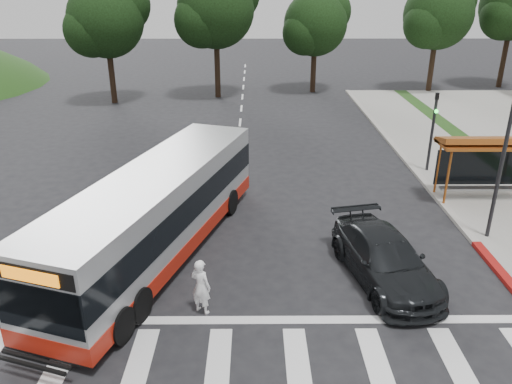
{
  "coord_description": "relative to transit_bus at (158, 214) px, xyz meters",
  "views": [
    {
      "loc": [
        0.9,
        -14.9,
        8.92
      ],
      "look_at": [
        0.99,
        2.24,
        1.6
      ],
      "focal_mm": 35.0,
      "sensor_mm": 36.0,
      "label": 1
    }
  ],
  "objects": [
    {
      "name": "ground",
      "position": [
        2.38,
        -0.5,
        -1.53
      ],
      "size": [
        140.0,
        140.0,
        0.0
      ],
      "primitive_type": "plane",
      "color": "black",
      "rests_on": "ground"
    },
    {
      "name": "sidewalk_east",
      "position": [
        13.38,
        7.5,
        -1.47
      ],
      "size": [
        4.0,
        40.0,
        0.12
      ],
      "primitive_type": "cube",
      "color": "gray",
      "rests_on": "ground"
    },
    {
      "name": "curb_east",
      "position": [
        11.38,
        7.5,
        -1.46
      ],
      "size": [
        0.3,
        40.0,
        0.15
      ],
      "primitive_type": "cube",
      "color": "#9E9991",
      "rests_on": "ground"
    },
    {
      "name": "crosswalk_ladder",
      "position": [
        2.38,
        -5.5,
        -1.53
      ],
      "size": [
        18.0,
        2.6,
        0.01
      ],
      "primitive_type": "cube",
      "color": "silver",
      "rests_on": "ground"
    },
    {
      "name": "bus_shelter",
      "position": [
        13.18,
        4.6,
        0.82
      ],
      "size": [
        4.2,
        1.6,
        2.86
      ],
      "color": "#A4511B",
      "rests_on": "sidewalk_east"
    },
    {
      "name": "traffic_signal_ne_tall",
      "position": [
        11.98,
        0.99,
        2.34
      ],
      "size": [
        0.18,
        0.37,
        6.5
      ],
      "color": "black",
      "rests_on": "ground"
    },
    {
      "name": "traffic_signal_ne_short",
      "position": [
        11.98,
        7.99,
        0.94
      ],
      "size": [
        0.18,
        0.37,
        4.0
      ],
      "color": "black",
      "rests_on": "ground"
    },
    {
      "name": "tree_ne_a",
      "position": [
        18.45,
        27.56,
        4.86
      ],
      "size": [
        6.16,
        5.74,
        9.3
      ],
      "color": "black",
      "rests_on": "parking_lot"
    },
    {
      "name": "tree_north_a",
      "position": [
        0.46,
        25.57,
        5.39
      ],
      "size": [
        6.6,
        6.15,
        10.17
      ],
      "color": "black",
      "rests_on": "ground"
    },
    {
      "name": "tree_north_b",
      "position": [
        8.45,
        27.56,
        4.13
      ],
      "size": [
        5.72,
        5.33,
        8.43
      ],
      "color": "black",
      "rests_on": "ground"
    },
    {
      "name": "tree_north_c",
      "position": [
        -7.55,
        23.56,
        4.76
      ],
      "size": [
        6.16,
        5.74,
        9.3
      ],
      "color": "black",
      "rests_on": "ground"
    },
    {
      "name": "transit_bus",
      "position": [
        0.0,
        0.0,
        0.0
      ],
      "size": [
        6.11,
        12.09,
        3.07
      ],
      "primitive_type": null,
      "rotation": [
        0.0,
        0.0,
        -0.31
      ],
      "color": "#A6A8AB",
      "rests_on": "ground"
    },
    {
      "name": "pedestrian",
      "position": [
        1.77,
        -3.39,
        -0.67
      ],
      "size": [
        0.75,
        0.67,
        1.72
      ],
      "primitive_type": "imported",
      "rotation": [
        0.0,
        0.0,
        2.62
      ],
      "color": "white",
      "rests_on": "ground"
    },
    {
      "name": "dark_sedan",
      "position": [
        7.43,
        -1.7,
        -0.77
      ],
      "size": [
        3.16,
        5.56,
        1.52
      ],
      "primitive_type": "imported",
      "rotation": [
        0.0,
        0.0,
        0.21
      ],
      "color": "black",
      "rests_on": "ground"
    }
  ]
}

